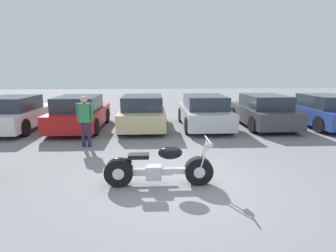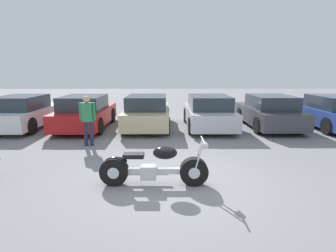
% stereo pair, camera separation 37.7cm
% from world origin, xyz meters
% --- Properties ---
extents(ground_plane, '(60.00, 60.00, 0.00)m').
position_xyz_m(ground_plane, '(0.00, 0.00, 0.00)').
color(ground_plane, slate).
extents(motorcycle, '(2.34, 0.62, 1.03)m').
position_xyz_m(motorcycle, '(-0.48, -0.15, 0.40)').
color(motorcycle, black).
rests_on(motorcycle, ground_plane).
extents(parked_car_white, '(1.91, 4.06, 1.41)m').
position_xyz_m(parked_car_white, '(-6.27, 5.62, 0.67)').
color(parked_car_white, white).
rests_on(parked_car_white, ground_plane).
extents(parked_car_red, '(1.91, 4.06, 1.41)m').
position_xyz_m(parked_car_red, '(-3.64, 5.60, 0.67)').
color(parked_car_red, red).
rests_on(parked_car_red, ground_plane).
extents(parked_car_champagne, '(1.91, 4.06, 1.41)m').
position_xyz_m(parked_car_champagne, '(-1.00, 5.68, 0.67)').
color(parked_car_champagne, '#C6B284').
rests_on(parked_car_champagne, ground_plane).
extents(parked_car_silver, '(1.91, 4.06, 1.41)m').
position_xyz_m(parked_car_silver, '(1.63, 5.64, 0.67)').
color(parked_car_silver, '#BCBCC1').
rests_on(parked_car_silver, ground_plane).
extents(parked_car_dark_grey, '(1.91, 4.06, 1.41)m').
position_xyz_m(parked_car_dark_grey, '(4.27, 5.70, 0.67)').
color(parked_car_dark_grey, '#3D3D42').
rests_on(parked_car_dark_grey, ground_plane).
extents(parked_car_blue, '(1.91, 4.06, 1.41)m').
position_xyz_m(parked_car_blue, '(6.90, 5.53, 0.67)').
color(parked_car_blue, '#2D479E').
rests_on(parked_car_blue, ground_plane).
extents(person_standing, '(0.52, 0.22, 1.65)m').
position_xyz_m(person_standing, '(-2.74, 2.89, 0.98)').
color(person_standing, '#232847').
rests_on(person_standing, ground_plane).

